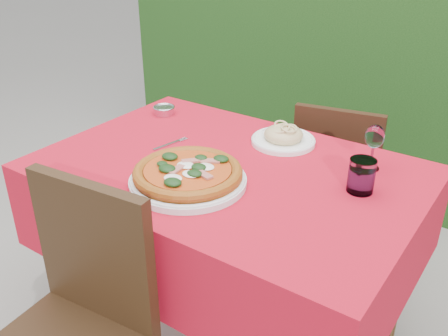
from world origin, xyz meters
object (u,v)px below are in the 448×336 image
Objects in this scene: pizza_plate at (188,175)px; fork at (167,145)px; chair_far at (336,176)px; steel_ramekin at (164,111)px; chair_near at (76,316)px; wine_glass at (375,138)px; pasta_plate at (283,137)px; water_glass at (361,177)px.

pizza_plate reaches higher than fork.
chair_far reaches higher than steel_ramekin.
chair_near is 5.66× the size of wine_glass.
fork is at bearing -142.06° from pasta_plate.
water_glass is 0.93m from steel_ramekin.
pasta_plate is at bearing 2.63° from steel_ramekin.
fork is 1.98× the size of steel_ramekin.
wine_glass is at bearing 31.28° from fork.
chair_near is at bearing -98.08° from pizza_plate.
wine_glass is 0.72m from fork.
wine_glass is 1.87× the size of steel_ramekin.
steel_ramekin is (-0.40, 0.85, 0.26)m from chair_near.
wine_glass is at bearing 54.91° from chair_near.
steel_ramekin is at bearing -179.39° from wine_glass.
pizza_plate is 2.83× the size of wine_glass.
chair_far is (0.23, 1.27, -0.04)m from chair_near.
chair_near is 2.00× the size of pizza_plate.
steel_ramekin is at bearing 21.91° from chair_far.
chair_near is 5.34× the size of fork.
chair_near is 10.61× the size of steel_ramekin.
chair_near is 1.10× the size of chair_far.
steel_ramekin is at bearing 109.74° from chair_near.
pasta_plate is (0.15, 0.88, 0.27)m from chair_near.
chair_near reaches higher than pizza_plate.
chair_far is at bearing 117.11° from water_glass.
fork is (-0.70, -0.08, -0.05)m from water_glass.
chair_near reaches higher than steel_ramekin.
chair_near reaches higher than fork.
chair_far is 4.88× the size of fork.
pizza_plate is 2.67× the size of fork.
chair_far is 0.81m from steel_ramekin.
water_glass is 0.71m from fork.
pizza_plate is 1.88× the size of pasta_plate.
fork is (-0.67, -0.25, -0.11)m from wine_glass.
fork is at bearing -47.32° from steel_ramekin.
chair_far is 0.91m from pizza_plate.
chair_near is at bearing -119.66° from wine_glass.
chair_near is 0.69m from fork.
chair_far is 5.16× the size of wine_glass.
pasta_plate is at bearing 153.70° from water_glass.
wine_glass reaches higher than chair_far.
water_glass is 0.64× the size of fork.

